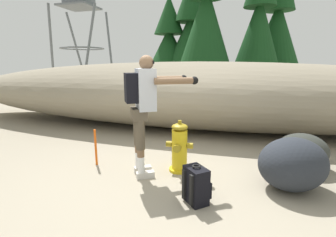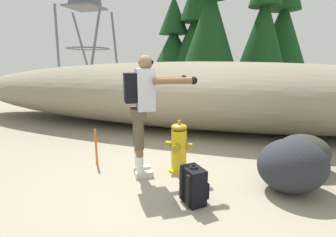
{
  "view_description": "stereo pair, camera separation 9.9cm",
  "coord_description": "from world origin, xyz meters",
  "px_view_note": "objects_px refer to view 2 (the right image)",
  "views": [
    {
      "loc": [
        0.98,
        -3.28,
        1.63
      ],
      "look_at": [
        -0.06,
        0.58,
        0.75
      ],
      "focal_mm": 26.76,
      "sensor_mm": 36.0,
      "label": 1
    },
    {
      "loc": [
        1.08,
        -3.25,
        1.63
      ],
      "look_at": [
        -0.06,
        0.58,
        0.75
      ],
      "focal_mm": 26.76,
      "sensor_mm": 36.0,
      "label": 2
    }
  ],
  "objects_px": {
    "fire_hydrant": "(179,148)",
    "spare_backpack": "(194,186)",
    "utility_worker": "(144,101)",
    "survey_stake": "(96,147)",
    "boulder_large": "(292,165)",
    "boulder_mid": "(303,152)"
  },
  "relations": [
    {
      "from": "boulder_large",
      "to": "survey_stake",
      "type": "distance_m",
      "value": 2.91
    },
    {
      "from": "fire_hydrant",
      "to": "boulder_mid",
      "type": "bearing_deg",
      "value": 18.43
    },
    {
      "from": "utility_worker",
      "to": "boulder_large",
      "type": "xyz_separation_m",
      "value": [
        2.0,
        0.1,
        -0.76
      ]
    },
    {
      "from": "utility_worker",
      "to": "survey_stake",
      "type": "relative_size",
      "value": 2.9
    },
    {
      "from": "survey_stake",
      "to": "spare_backpack",
      "type": "bearing_deg",
      "value": -21.71
    },
    {
      "from": "utility_worker",
      "to": "spare_backpack",
      "type": "xyz_separation_m",
      "value": [
        0.84,
        -0.56,
        -0.89
      ]
    },
    {
      "from": "fire_hydrant",
      "to": "boulder_mid",
      "type": "distance_m",
      "value": 1.94
    },
    {
      "from": "utility_worker",
      "to": "fire_hydrant",
      "type": "bearing_deg",
      "value": -0.37
    },
    {
      "from": "fire_hydrant",
      "to": "survey_stake",
      "type": "distance_m",
      "value": 1.37
    },
    {
      "from": "utility_worker",
      "to": "survey_stake",
      "type": "bearing_deg",
      "value": 140.06
    },
    {
      "from": "boulder_large",
      "to": "fire_hydrant",
      "type": "bearing_deg",
      "value": 173.65
    },
    {
      "from": "fire_hydrant",
      "to": "utility_worker",
      "type": "bearing_deg",
      "value": -149.03
    },
    {
      "from": "boulder_large",
      "to": "survey_stake",
      "type": "xyz_separation_m",
      "value": [
        -2.91,
        0.04,
        -0.05
      ]
    },
    {
      "from": "fire_hydrant",
      "to": "spare_backpack",
      "type": "height_order",
      "value": "fire_hydrant"
    },
    {
      "from": "spare_backpack",
      "to": "boulder_large",
      "type": "height_order",
      "value": "boulder_large"
    },
    {
      "from": "utility_worker",
      "to": "boulder_large",
      "type": "distance_m",
      "value": 2.14
    },
    {
      "from": "boulder_mid",
      "to": "survey_stake",
      "type": "relative_size",
      "value": 1.31
    },
    {
      "from": "spare_backpack",
      "to": "boulder_mid",
      "type": "distance_m",
      "value": 2.05
    },
    {
      "from": "boulder_mid",
      "to": "survey_stake",
      "type": "bearing_deg",
      "value": -166.9
    },
    {
      "from": "spare_backpack",
      "to": "survey_stake",
      "type": "height_order",
      "value": "survey_stake"
    },
    {
      "from": "fire_hydrant",
      "to": "boulder_mid",
      "type": "height_order",
      "value": "fire_hydrant"
    },
    {
      "from": "boulder_mid",
      "to": "survey_stake",
      "type": "distance_m",
      "value": 3.29
    }
  ]
}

